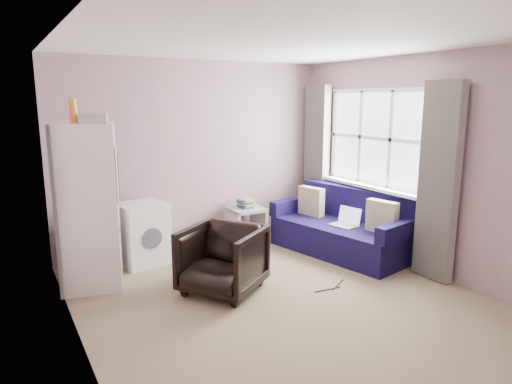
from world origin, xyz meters
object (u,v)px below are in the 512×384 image
Objects in this scene: fridge at (88,206)px; sofa at (344,230)px; washing_machine at (142,232)px; armchair at (222,256)px; side_table at (246,222)px.

sofa is (3.09, -0.51, -0.59)m from fridge.
washing_machine is at bearing 148.16° from sofa.
sofa is at bearing -29.64° from washing_machine.
fridge is at bearing -161.15° from armchair.
side_table is at bearing 108.29° from armchair.
sofa reaches higher than washing_machine.
washing_machine is at bearing 46.23° from fridge.
fridge is 2.28m from side_table.
armchair is at bearing 179.00° from sofa.
fridge is at bearing -167.52° from side_table.
fridge is 3.18m from sofa.
sofa is at bearing -46.35° from side_table.
armchair is 1.51m from fridge.
side_table is (1.01, 1.33, -0.09)m from armchair.
armchair is at bearing -78.39° from washing_machine.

